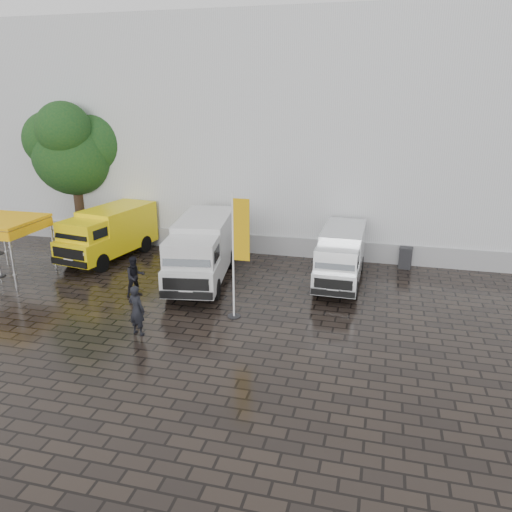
{
  "coord_description": "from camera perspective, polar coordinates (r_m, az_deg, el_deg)",
  "views": [
    {
      "loc": [
        5.16,
        -16.68,
        8.11
      ],
      "look_at": [
        0.26,
        2.2,
        1.76
      ],
      "focal_mm": 35.0,
      "sensor_mm": 36.0,
      "label": 1
    }
  ],
  "objects": [
    {
      "name": "hall_plinth",
      "position": [
        25.97,
        6.92,
        0.85
      ],
      "size": [
        44.0,
        0.15,
        1.0
      ],
      "primitive_type": "cube",
      "color": "gray",
      "rests_on": "ground"
    },
    {
      "name": "tree",
      "position": [
        30.22,
        -20.14,
        11.42
      ],
      "size": [
        4.51,
        4.51,
        8.09
      ],
      "color": "black",
      "rests_on": "ground"
    },
    {
      "name": "ground",
      "position": [
        19.25,
        -2.41,
        -6.91
      ],
      "size": [
        120.0,
        120.0,
        0.0
      ],
      "primitive_type": "plane",
      "color": "black",
      "rests_on": "ground"
    },
    {
      "name": "person_tent",
      "position": [
        21.43,
        -13.65,
        -2.28
      ],
      "size": [
        1.05,
        1.05,
        1.72
      ],
      "primitive_type": "imported",
      "rotation": [
        0.0,
        0.0,
        0.8
      ],
      "color": "black",
      "rests_on": "ground"
    },
    {
      "name": "van_silver",
      "position": [
        22.54,
        9.66,
        -0.17
      ],
      "size": [
        1.86,
        5.43,
        2.35
      ],
      "primitive_type": null,
      "rotation": [
        0.0,
        0.0,
        -0.01
      ],
      "color": "silver",
      "rests_on": "ground"
    },
    {
      "name": "exhibition_hall",
      "position": [
        32.9,
        9.29,
        14.12
      ],
      "size": [
        44.0,
        16.0,
        12.0
      ],
      "primitive_type": "cube",
      "color": "silver",
      "rests_on": "ground"
    },
    {
      "name": "van_yellow",
      "position": [
        26.52,
        -16.53,
        2.36
      ],
      "size": [
        3.03,
        5.85,
        2.57
      ],
      "primitive_type": null,
      "rotation": [
        0.0,
        0.0,
        -0.17
      ],
      "color": "yellow",
      "rests_on": "ground"
    },
    {
      "name": "canopy_tent",
      "position": [
        25.35,
        -26.96,
        3.37
      ],
      "size": [
        2.98,
        2.98,
        2.74
      ],
      "color": "silver",
      "rests_on": "ground"
    },
    {
      "name": "wheelie_bin",
      "position": [
        25.36,
        16.71,
        -0.18
      ],
      "size": [
        0.69,
        0.69,
        1.04
      ],
      "primitive_type": "cube",
      "rotation": [
        0.0,
        0.0,
        -0.11
      ],
      "color": "black",
      "rests_on": "ground"
    },
    {
      "name": "person_front",
      "position": [
        18.02,
        -13.48,
        -6.04
      ],
      "size": [
        0.76,
        0.6,
        1.83
      ],
      "primitive_type": "imported",
      "rotation": [
        0.0,
        0.0,
        2.87
      ],
      "color": "black",
      "rests_on": "ground"
    },
    {
      "name": "van_white",
      "position": [
        22.41,
        -6.22,
        0.49
      ],
      "size": [
        3.17,
        6.72,
        2.8
      ],
      "primitive_type": null,
      "rotation": [
        0.0,
        0.0,
        0.16
      ],
      "color": "silver",
      "rests_on": "ground"
    },
    {
      "name": "flagpole",
      "position": [
        18.22,
        -2.09,
        0.61
      ],
      "size": [
        0.88,
        0.5,
        4.79
      ],
      "color": "black",
      "rests_on": "ground"
    }
  ]
}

